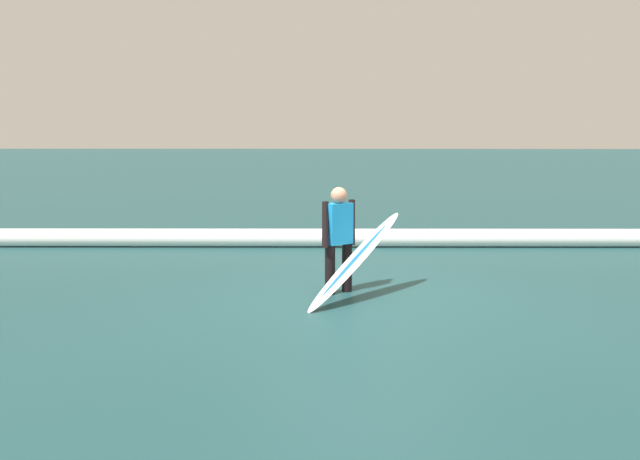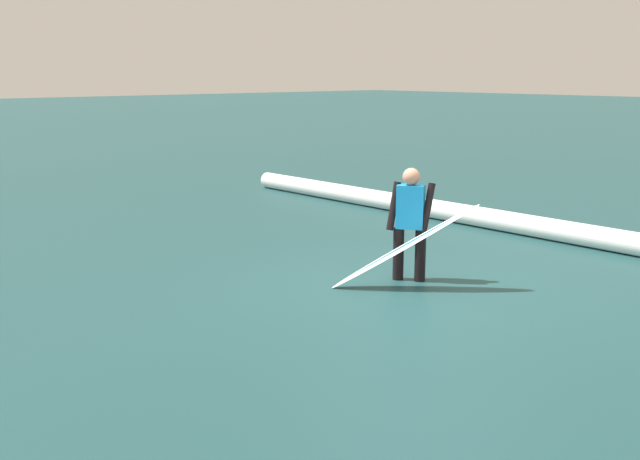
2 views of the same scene
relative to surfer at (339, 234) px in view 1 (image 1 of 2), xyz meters
The scene contains 4 objects.
ground_plane 0.93m from the surfer, 138.64° to the left, with size 140.61×140.61×0.00m, color #1C4345.
surfer is the anchor object (origin of this frame).
surfboard 0.48m from the surfer, 123.58° to the left, with size 1.40×1.50×1.09m.
wave_crest_foreground 3.55m from the surfer, 100.82° to the right, with size 0.34×0.34×16.16m, color white.
Camera 1 is at (0.44, 7.99, 2.18)m, focal length 35.03 mm.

